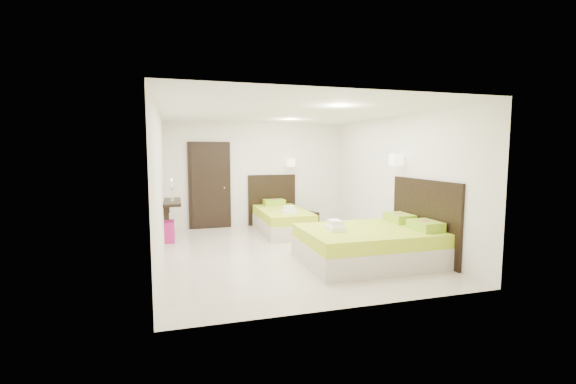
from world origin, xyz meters
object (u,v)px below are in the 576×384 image
object	(u,v)px
nightstand	(309,219)
ottoman	(164,232)
bed_single	(281,219)
bed_double	(373,243)

from	to	relation	value
nightstand	ottoman	distance (m)	3.58
nightstand	ottoman	size ratio (longest dim) A/B	0.92
bed_single	bed_double	xyz separation A→B (m)	(0.84, -2.84, 0.02)
bed_double	ottoman	xyz separation A→B (m)	(-3.49, 2.52, -0.11)
bed_single	nightstand	world-z (taller)	bed_single
nightstand	ottoman	world-z (taller)	ottoman
bed_single	nightstand	bearing A→B (deg)	28.30
bed_double	nightstand	distance (m)	3.30
bed_single	bed_double	world-z (taller)	bed_double
bed_double	nightstand	xyz separation A→B (m)	(0.00, 3.30, -0.15)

